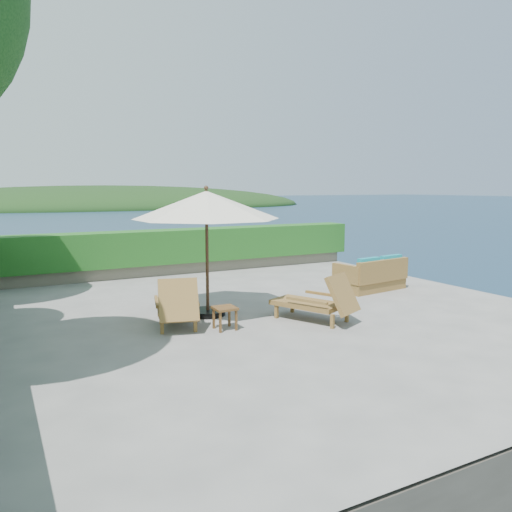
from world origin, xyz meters
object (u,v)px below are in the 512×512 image
wicker_loveseat (372,277)px  side_table (225,311)px  patio_umbrella (206,206)px  lounge_right (318,301)px  lounge_left (176,305)px

wicker_loveseat → side_table: bearing=-170.3°
patio_umbrella → lounge_right: (1.74, -1.46, -1.84)m
lounge_right → side_table: lounge_right is taller
wicker_loveseat → lounge_left: bearing=-179.0°
lounge_right → lounge_left: bearing=133.9°
side_table → lounge_left: bearing=136.9°
side_table → wicker_loveseat: bearing=17.6°
wicker_loveseat → lounge_right: bearing=-155.8°
patio_umbrella → wicker_loveseat: 5.11m
lounge_right → patio_umbrella: bearing=115.0°
patio_umbrella → lounge_left: (-0.83, -0.47, -1.83)m
lounge_right → side_table: 1.90m
lounge_left → lounge_right: lounge_left is taller
wicker_loveseat → patio_umbrella: bearing=177.0°
patio_umbrella → side_table: (-0.13, -1.13, -1.90)m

